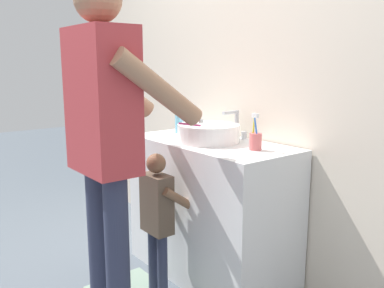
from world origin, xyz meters
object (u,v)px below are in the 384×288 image
(soap_bottle, at_px, (179,124))
(adult_parent, at_px, (106,123))
(toothbrush_cup, at_px, (255,140))
(child_toddler, at_px, (158,212))

(soap_bottle, height_order, adult_parent, adult_parent)
(toothbrush_cup, relative_size, soap_bottle, 1.25)
(soap_bottle, relative_size, adult_parent, 0.09)
(child_toddler, height_order, adult_parent, adult_parent)
(toothbrush_cup, relative_size, adult_parent, 0.12)
(toothbrush_cup, bearing_deg, child_toddler, -129.23)
(child_toddler, bearing_deg, soap_bottle, 130.93)
(toothbrush_cup, distance_m, child_toddler, 0.70)
(adult_parent, bearing_deg, soap_bottle, 118.25)
(toothbrush_cup, height_order, adult_parent, adult_parent)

